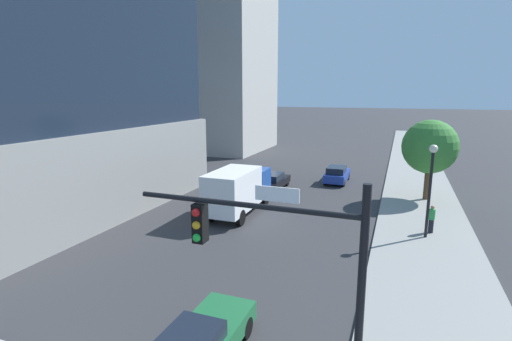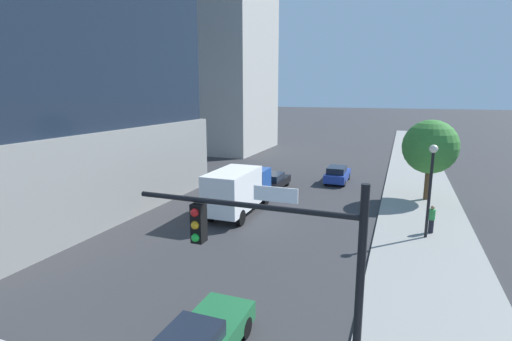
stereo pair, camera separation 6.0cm
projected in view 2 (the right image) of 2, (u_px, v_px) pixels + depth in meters
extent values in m
cube|color=gray|center=(423.00, 223.00, 23.67)|extent=(5.33, 120.00, 0.15)
cube|color=gray|center=(23.00, 166.00, 27.18)|extent=(18.22, 20.80, 5.72)
cube|color=#B2AFA8|center=(213.00, 29.00, 52.03)|extent=(14.52, 13.57, 32.81)
cylinder|color=black|center=(359.00, 307.00, 8.91)|extent=(0.20, 0.20, 5.88)
cylinder|color=black|center=(242.00, 205.00, 9.50)|extent=(5.88, 0.14, 0.14)
cube|color=black|center=(199.00, 223.00, 10.05)|extent=(0.32, 0.36, 1.05)
sphere|color=red|center=(195.00, 212.00, 9.81)|extent=(0.22, 0.22, 0.22)
sphere|color=orange|center=(195.00, 225.00, 9.88)|extent=(0.22, 0.22, 0.22)
sphere|color=green|center=(196.00, 238.00, 9.95)|extent=(0.22, 0.22, 0.22)
cube|color=white|center=(276.00, 194.00, 9.12)|extent=(1.10, 0.04, 0.36)
cylinder|color=black|center=(429.00, 196.00, 20.66)|extent=(0.16, 0.16, 4.72)
sphere|color=silver|center=(434.00, 149.00, 20.15)|extent=(0.44, 0.44, 0.44)
cylinder|color=brown|center=(427.00, 183.00, 28.36)|extent=(0.36, 0.36, 2.48)
sphere|color=#387F33|center=(430.00, 147.00, 27.82)|extent=(3.91, 3.91, 3.91)
cube|color=black|center=(273.00, 182.00, 32.15)|extent=(1.92, 4.38, 0.56)
cube|color=#19212D|center=(272.00, 177.00, 31.76)|extent=(1.61, 2.23, 0.53)
cylinder|color=black|center=(269.00, 180.00, 33.86)|extent=(0.22, 0.66, 0.66)
cylinder|color=black|center=(287.00, 182.00, 33.27)|extent=(0.22, 0.66, 0.66)
cylinder|color=black|center=(257.00, 188.00, 31.13)|extent=(0.22, 0.66, 0.66)
cylinder|color=black|center=(277.00, 190.00, 30.54)|extent=(0.22, 0.66, 0.66)
cube|color=#233D9E|center=(337.00, 176.00, 34.49)|extent=(1.79, 4.23, 0.70)
cube|color=#19212D|center=(337.00, 170.00, 33.89)|extent=(1.50, 2.18, 0.55)
cylinder|color=black|center=(331.00, 175.00, 36.14)|extent=(0.22, 0.62, 0.62)
cylinder|color=black|center=(348.00, 176.00, 35.59)|extent=(0.22, 0.62, 0.62)
cylinder|color=black|center=(326.00, 182.00, 33.51)|extent=(0.22, 0.62, 0.62)
cylinder|color=black|center=(344.00, 183.00, 32.96)|extent=(0.22, 0.62, 0.62)
cube|color=#1E6638|center=(203.00, 341.00, 11.54)|extent=(1.73, 4.33, 0.65)
cylinder|color=black|center=(204.00, 318.00, 13.21)|extent=(0.22, 0.70, 0.70)
cylinder|color=black|center=(245.00, 327.00, 12.68)|extent=(0.22, 0.70, 0.70)
cube|color=#1E4799|center=(252.00, 182.00, 27.60)|extent=(2.30, 1.84, 2.04)
cube|color=white|center=(233.00, 190.00, 24.47)|extent=(2.30, 4.59, 2.50)
cylinder|color=black|center=(239.00, 196.00, 28.18)|extent=(0.30, 0.98, 0.98)
cylinder|color=black|center=(265.00, 199.00, 27.47)|extent=(0.30, 0.98, 0.98)
cylinder|color=black|center=(211.00, 214.00, 24.04)|extent=(0.30, 0.98, 0.98)
cylinder|color=black|center=(240.00, 218.00, 23.33)|extent=(0.30, 0.98, 0.98)
cylinder|color=black|center=(431.00, 226.00, 21.71)|extent=(0.28, 0.28, 0.78)
cylinder|color=green|center=(432.00, 214.00, 21.57)|extent=(0.34, 0.34, 0.60)
sphere|color=#997051|center=(433.00, 208.00, 21.49)|extent=(0.21, 0.21, 0.21)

